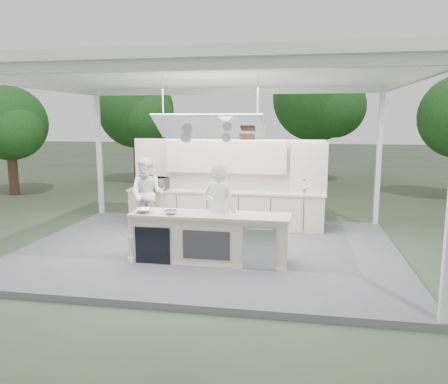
% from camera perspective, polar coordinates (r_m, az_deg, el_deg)
% --- Properties ---
extents(ground, '(90.00, 90.00, 0.00)m').
position_cam_1_polar(ground, '(9.62, -1.87, -7.91)').
color(ground, '#3F4C34').
rests_on(ground, ground).
extents(stage_deck, '(8.00, 6.00, 0.12)m').
position_cam_1_polar(stage_deck, '(9.60, -1.87, -7.57)').
color(stage_deck, '#56555A').
rests_on(stage_deck, ground).
extents(tent, '(8.20, 6.20, 3.86)m').
position_cam_1_polar(tent, '(9.21, -2.00, 14.68)').
color(tent, white).
rests_on(tent, ground).
extents(demo_island, '(3.10, 0.79, 0.95)m').
position_cam_1_polar(demo_island, '(8.56, -1.99, -5.96)').
color(demo_island, beige).
rests_on(demo_island, stage_deck).
extents(back_counter, '(5.08, 0.72, 0.95)m').
position_cam_1_polar(back_counter, '(11.28, 0.12, -2.17)').
color(back_counter, beige).
rests_on(back_counter, stage_deck).
extents(back_wall_unit, '(5.05, 0.48, 2.25)m').
position_cam_1_polar(back_wall_unit, '(11.27, 2.53, 2.84)').
color(back_wall_unit, beige).
rests_on(back_wall_unit, stage_deck).
extents(tree_cluster, '(19.55, 9.40, 5.85)m').
position_cam_1_polar(tree_cluster, '(18.87, 3.85, 10.69)').
color(tree_cluster, '#503528').
rests_on(tree_cluster, ground).
extents(head_chef, '(0.78, 0.58, 1.93)m').
position_cam_1_polar(head_chef, '(8.62, -0.62, -2.51)').
color(head_chef, white).
rests_on(head_chef, stage_deck).
extents(sous_chef, '(0.89, 0.70, 1.83)m').
position_cam_1_polar(sous_chef, '(11.00, -9.96, -0.29)').
color(sous_chef, white).
rests_on(sous_chef, stage_deck).
extents(toaster_oven, '(0.66, 0.51, 0.33)m').
position_cam_1_polar(toaster_oven, '(11.42, -8.90, 1.11)').
color(toaster_oven, silver).
rests_on(toaster_oven, back_counter).
extents(bowl_large, '(0.39, 0.39, 0.08)m').
position_cam_1_polar(bowl_large, '(8.69, -10.45, -2.40)').
color(bowl_large, silver).
rests_on(bowl_large, demo_island).
extents(bowl_small, '(0.31, 0.31, 0.08)m').
position_cam_1_polar(bowl_small, '(8.46, -6.94, -2.64)').
color(bowl_small, '#ADAFB3').
rests_on(bowl_small, demo_island).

